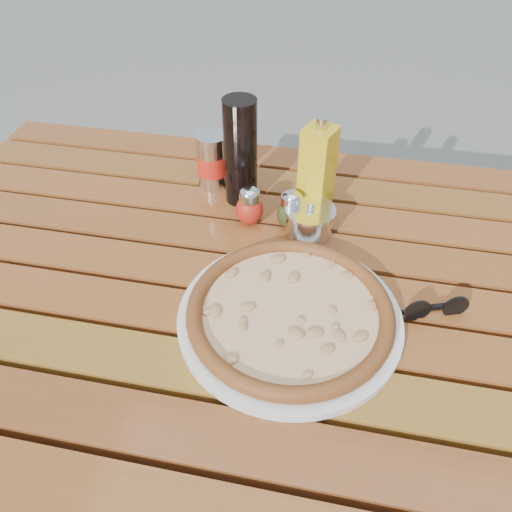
% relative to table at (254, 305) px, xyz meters
% --- Properties ---
extents(ground, '(60.00, 60.00, 0.00)m').
position_rel_table_xyz_m(ground, '(0.00, 0.00, -0.67)').
color(ground, slate).
rests_on(ground, ground).
extents(table, '(1.40, 0.90, 0.75)m').
position_rel_table_xyz_m(table, '(0.00, 0.00, 0.00)').
color(table, '#3B210D').
rests_on(table, ground).
extents(plate, '(0.37, 0.37, 0.01)m').
position_rel_table_xyz_m(plate, '(0.08, -0.09, 0.08)').
color(plate, silver).
rests_on(plate, table).
extents(pizza, '(0.37, 0.37, 0.03)m').
position_rel_table_xyz_m(pizza, '(0.08, -0.09, 0.10)').
color(pizza, '#FBE1B3').
rests_on(pizza, plate).
extents(pepper_shaker, '(0.06, 0.06, 0.08)m').
position_rel_table_xyz_m(pepper_shaker, '(-0.04, 0.15, 0.11)').
color(pepper_shaker, red).
rests_on(pepper_shaker, table).
extents(oregano_shaker, '(0.06, 0.06, 0.08)m').
position_rel_table_xyz_m(oregano_shaker, '(0.04, 0.15, 0.11)').
color(oregano_shaker, '#3A4019').
rests_on(oregano_shaker, table).
extents(dark_bottle, '(0.08, 0.08, 0.22)m').
position_rel_table_xyz_m(dark_bottle, '(-0.07, 0.22, 0.19)').
color(dark_bottle, black).
rests_on(dark_bottle, table).
extents(soda_can, '(0.09, 0.09, 0.12)m').
position_rel_table_xyz_m(soda_can, '(-0.14, 0.26, 0.13)').
color(soda_can, silver).
rests_on(soda_can, table).
extents(olive_oil_cruet, '(0.07, 0.07, 0.21)m').
position_rel_table_xyz_m(olive_oil_cruet, '(0.08, 0.20, 0.17)').
color(olive_oil_cruet, gold).
rests_on(olive_oil_cruet, table).
extents(parmesan_tin, '(0.11, 0.11, 0.07)m').
position_rel_table_xyz_m(parmesan_tin, '(0.08, 0.14, 0.11)').
color(parmesan_tin, silver).
rests_on(parmesan_tin, table).
extents(sunglasses, '(0.11, 0.06, 0.04)m').
position_rel_table_xyz_m(sunglasses, '(0.31, -0.03, 0.09)').
color(sunglasses, black).
rests_on(sunglasses, table).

